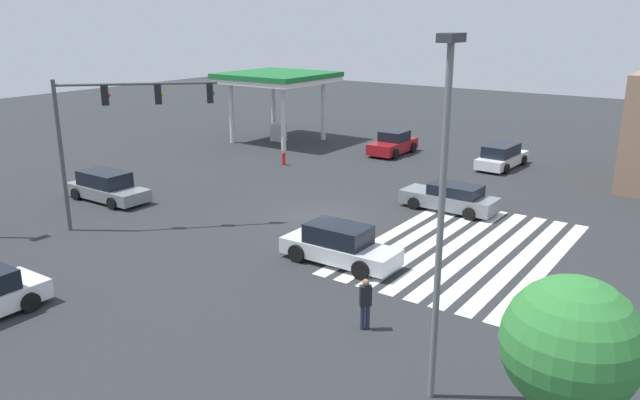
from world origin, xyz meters
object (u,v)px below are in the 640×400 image
(car_1, at_px, (393,144))
(fire_hydrant, at_px, (284,158))
(car_2, at_px, (339,245))
(tree_corner_c, at_px, (571,345))
(street_light_pole_a, at_px, (442,197))
(car_0, at_px, (450,198))
(pedestrian, at_px, (365,301))
(car_3, at_px, (107,187))
(traffic_signal_mast, at_px, (114,119))
(car_5, at_px, (502,156))

(car_1, xyz_separation_m, fire_hydrant, (-7.04, 4.19, -0.30))
(car_2, relative_size, tree_corner_c, 1.08)
(street_light_pole_a, distance_m, tree_corner_c, 4.15)
(car_0, distance_m, car_2, 8.94)
(car_0, distance_m, pedestrian, 13.28)
(street_light_pole_a, bearing_deg, car_3, 73.55)
(car_3, bearing_deg, fire_hydrant, 77.68)
(traffic_signal_mast, relative_size, tree_corner_c, 1.53)
(street_light_pole_a, bearing_deg, car_2, 48.13)
(car_0, distance_m, car_3, 17.71)
(car_0, xyz_separation_m, fire_hydrant, (3.01, 12.91, -0.22))
(car_1, bearing_deg, fire_hydrant, -31.37)
(tree_corner_c, bearing_deg, pedestrian, 65.83)
(car_1, bearing_deg, car_2, 22.30)
(street_light_pole_a, relative_size, fire_hydrant, 10.40)
(car_2, bearing_deg, tree_corner_c, -35.09)
(car_0, height_order, fire_hydrant, car_0)
(car_1, xyz_separation_m, street_light_pole_a, (-25.08, -14.84, 4.56))
(car_3, distance_m, fire_hydrant, 11.95)
(car_1, height_order, car_3, car_1)
(traffic_signal_mast, relative_size, car_3, 1.39)
(car_5, bearing_deg, car_3, 145.78)
(tree_corner_c, bearing_deg, street_light_pole_a, 75.55)
(pedestrian, bearing_deg, tree_corner_c, -156.32)
(car_1, distance_m, car_3, 19.88)
(car_2, xyz_separation_m, car_3, (0.25, 14.73, -0.01))
(car_2, distance_m, fire_hydrant, 17.06)
(car_0, height_order, car_5, car_5)
(traffic_signal_mast, height_order, car_5, traffic_signal_mast)
(car_1, bearing_deg, traffic_signal_mast, -7.18)
(traffic_signal_mast, height_order, car_0, traffic_signal_mast)
(traffic_signal_mast, distance_m, tree_corner_c, 21.26)
(car_3, height_order, pedestrian, pedestrian)
(fire_hydrant, bearing_deg, street_light_pole_a, -133.48)
(car_1, bearing_deg, car_5, 92.24)
(car_3, bearing_deg, traffic_signal_mast, -28.47)
(car_0, bearing_deg, traffic_signal_mast, 45.93)
(car_5, xyz_separation_m, pedestrian, (-23.38, -4.00, 0.21))
(car_2, height_order, car_5, car_2)
(car_1, xyz_separation_m, car_3, (-18.71, 6.72, -0.01))
(car_5, xyz_separation_m, tree_corner_c, (-26.32, -10.54, 2.23))
(traffic_signal_mast, distance_m, pedestrian, 14.76)
(car_1, relative_size, fire_hydrant, 5.05)
(car_0, bearing_deg, car_3, 30.64)
(street_light_pole_a, xyz_separation_m, fire_hydrant, (18.04, 19.03, -4.86))
(traffic_signal_mast, bearing_deg, car_3, 106.62)
(car_0, bearing_deg, fire_hydrant, -11.78)
(pedestrian, distance_m, tree_corner_c, 7.45)
(car_0, xyz_separation_m, car_3, (-8.66, 15.45, 0.07))
(tree_corner_c, height_order, fire_hydrant, tree_corner_c)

